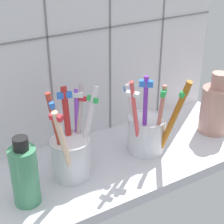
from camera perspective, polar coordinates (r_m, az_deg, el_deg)
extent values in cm
cube|color=silver|center=(70.67, -0.20, -8.27)|extent=(64.00, 22.00, 2.00)
cube|color=white|center=(70.68, -5.31, 11.14)|extent=(64.00, 2.00, 45.00)
cube|color=gray|center=(67.30, -9.85, 10.00)|extent=(0.30, 0.20, 45.00)
cube|color=gray|center=(72.64, -0.29, 11.71)|extent=(0.30, 0.20, 45.00)
cube|color=gray|center=(79.70, 7.86, 12.91)|extent=(0.30, 0.20, 45.00)
cube|color=gray|center=(69.27, -4.95, 12.23)|extent=(64.00, 0.20, 0.30)
cylinder|color=silver|center=(64.69, -6.16, -7.29)|extent=(6.79, 6.79, 7.18)
torus|color=silver|center=(62.71, -6.32, -4.60)|extent=(6.95, 6.95, 0.50)
cylinder|color=white|center=(63.89, -4.04, -2.91)|extent=(6.03, 2.41, 15.60)
cube|color=green|center=(62.32, -3.03, 2.00)|extent=(1.43, 2.35, 1.06)
cylinder|color=beige|center=(64.88, -5.16, -2.65)|extent=(4.86, 4.98, 15.18)
cube|color=#E5333F|center=(63.96, -4.87, 2.09)|extent=(2.13, 2.11, 1.00)
cylinder|color=beige|center=(59.45, -7.28, -5.70)|extent=(4.71, 3.61, 15.46)
cube|color=#E5333F|center=(54.84, -8.63, -0.81)|extent=(2.00, 2.26, 1.10)
cylinder|color=#9448E1|center=(65.33, -5.46, -2.70)|extent=(2.48, 3.23, 14.50)
cube|color=white|center=(63.43, -5.57, 2.65)|extent=(2.61, 2.19, 0.98)
cylinder|color=#C3402E|center=(61.52, -8.21, -3.90)|extent=(3.29, 1.36, 16.46)
cube|color=blue|center=(58.31, -9.42, 1.25)|extent=(1.21, 2.28, 1.09)
cylinder|color=red|center=(64.55, -6.81, -2.83)|extent=(2.12, 4.74, 15.30)
cube|color=blue|center=(62.91, -7.37, 2.61)|extent=(2.69, 1.61, 1.23)
cylinder|color=white|center=(71.67, 5.52, -3.63)|extent=(7.27, 7.27, 6.79)
torus|color=silver|center=(69.97, 5.64, -1.26)|extent=(7.40, 7.40, 0.50)
cylinder|color=#E84B4B|center=(65.93, 3.69, -1.23)|extent=(5.09, 3.61, 16.77)
cube|color=white|center=(61.96, 3.26, 2.79)|extent=(2.07, 2.48, 0.99)
cylinder|color=#B86518|center=(67.36, 9.42, -1.11)|extent=(2.91, 6.25, 16.47)
cube|color=green|center=(64.08, 11.09, 2.83)|extent=(2.12, 1.60, 1.16)
cylinder|color=#CD776B|center=(68.40, 7.33, -1.36)|extent=(1.85, 1.93, 14.35)
cube|color=green|center=(65.73, 8.00, 3.04)|extent=(2.30, 2.21, 1.20)
cylinder|color=silver|center=(68.25, 3.74, -1.08)|extent=(4.95, 1.21, 14.90)
cube|color=blue|center=(64.89, 2.75, 3.19)|extent=(1.12, 2.60, 1.23)
cylinder|color=purple|center=(67.38, 5.10, -0.67)|extent=(2.25, 2.46, 16.51)
cube|color=blue|center=(63.83, 5.31, 4.42)|extent=(2.47, 2.29, 1.21)
cylinder|color=tan|center=(80.22, 15.64, 0.31)|extent=(6.18, 6.18, 9.97)
cylinder|color=tan|center=(77.51, 16.25, 4.67)|extent=(3.18, 3.18, 3.29)
cylinder|color=#489569|center=(59.73, -13.30, -9.65)|extent=(4.32, 4.32, 10.02)
cylinder|color=black|center=(56.36, -13.95, -4.78)|extent=(2.38, 2.38, 2.00)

